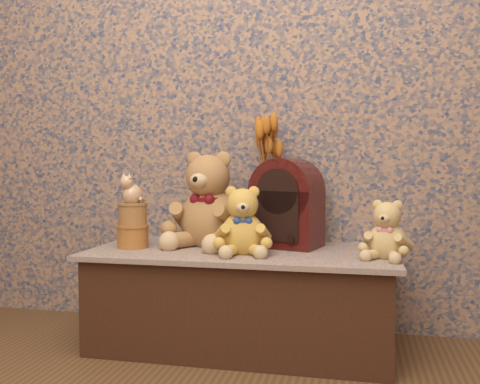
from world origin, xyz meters
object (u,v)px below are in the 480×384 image
object	(u,v)px
teddy_small	(388,227)
biscuit_tin_lower	(133,237)
cathedral_radio	(287,203)
teddy_medium	(242,217)
cat_figurine	(132,188)
ceramic_vase	(265,224)
teddy_large	(210,195)

from	to	relation	value
teddy_small	biscuit_tin_lower	world-z (taller)	teddy_small
cathedral_radio	biscuit_tin_lower	size ratio (longest dim) A/B	2.92
teddy_medium	biscuit_tin_lower	size ratio (longest dim) A/B	2.20
teddy_small	cat_figurine	size ratio (longest dim) A/B	1.79
cathedral_radio	ceramic_vase	distance (m)	0.14
teddy_small	ceramic_vase	xyz separation A→B (m)	(-0.50, 0.21, -0.03)
ceramic_vase	biscuit_tin_lower	world-z (taller)	ceramic_vase
ceramic_vase	cat_figurine	bearing A→B (deg)	-160.18
teddy_large	biscuit_tin_lower	xyz separation A→B (m)	(-0.30, -0.13, -0.17)
teddy_large	teddy_medium	distance (m)	0.26
teddy_medium	teddy_small	world-z (taller)	teddy_medium
cat_figurine	teddy_small	bearing A→B (deg)	21.55
cathedral_radio	cat_figurine	distance (m)	0.65
biscuit_tin_lower	cat_figurine	xyz separation A→B (m)	(0.00, 0.00, 0.21)
biscuit_tin_lower	teddy_large	bearing A→B (deg)	24.03
biscuit_tin_lower	cat_figurine	distance (m)	0.21
teddy_medium	teddy_small	size ratio (longest dim) A/B	1.21
teddy_large	teddy_small	xyz separation A→B (m)	(0.73, -0.16, -0.10)
cathedral_radio	cat_figurine	size ratio (longest dim) A/B	2.87
biscuit_tin_lower	cat_figurine	world-z (taller)	cat_figurine
cathedral_radio	teddy_large	bearing A→B (deg)	-158.85
teddy_medium	cathedral_radio	world-z (taller)	cathedral_radio
ceramic_vase	biscuit_tin_lower	bearing A→B (deg)	-160.18
teddy_large	ceramic_vase	bearing A→B (deg)	25.13
teddy_large	teddy_medium	bearing A→B (deg)	-32.02
teddy_medium	ceramic_vase	world-z (taller)	teddy_medium
teddy_small	teddy_large	bearing A→B (deg)	-174.21
cat_figurine	biscuit_tin_lower	bearing A→B (deg)	0.00
teddy_large	cat_figurine	xyz separation A→B (m)	(-0.30, -0.13, 0.03)
cat_figurine	ceramic_vase	bearing A→B (deg)	42.63
teddy_large	cat_figurine	size ratio (longest dim) A/B	3.31
cathedral_radio	cat_figurine	world-z (taller)	cathedral_radio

